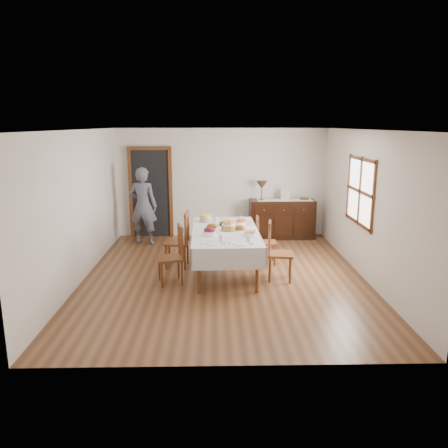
{
  "coord_description": "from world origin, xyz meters",
  "views": [
    {
      "loc": [
        -0.17,
        -7.49,
        2.7
      ],
      "look_at": [
        0.0,
        0.1,
        0.95
      ],
      "focal_mm": 35.0,
      "sensor_mm": 36.0,
      "label": 1
    }
  ],
  "objects_px": {
    "chair_right_far": "(264,240)",
    "table_lamp": "(262,185)",
    "chair_left_far": "(179,239)",
    "person": "(143,203)",
    "dining_table": "(225,236)",
    "chair_left_near": "(173,254)",
    "chair_right_near": "(277,251)",
    "sideboard": "(282,219)"
  },
  "relations": [
    {
      "from": "dining_table",
      "to": "sideboard",
      "type": "distance_m",
      "value": 2.9
    },
    {
      "from": "chair_right_far",
      "to": "table_lamp",
      "type": "height_order",
      "value": "table_lamp"
    },
    {
      "from": "dining_table",
      "to": "sideboard",
      "type": "height_order",
      "value": "sideboard"
    },
    {
      "from": "dining_table",
      "to": "chair_left_far",
      "type": "relative_size",
      "value": 2.2
    },
    {
      "from": "chair_left_far",
      "to": "sideboard",
      "type": "xyz_separation_m",
      "value": [
        2.29,
        2.14,
        -0.08
      ]
    },
    {
      "from": "chair_left_near",
      "to": "dining_table",
      "type": "bearing_deg",
      "value": 104.77
    },
    {
      "from": "chair_right_far",
      "to": "sideboard",
      "type": "relative_size",
      "value": 0.61
    },
    {
      "from": "table_lamp",
      "to": "person",
      "type": "bearing_deg",
      "value": -171.55
    },
    {
      "from": "chair_right_far",
      "to": "table_lamp",
      "type": "xyz_separation_m",
      "value": [
        0.15,
        1.93,
        0.81
      ]
    },
    {
      "from": "person",
      "to": "table_lamp",
      "type": "xyz_separation_m",
      "value": [
        2.73,
        0.41,
        0.34
      ]
    },
    {
      "from": "chair_left_far",
      "to": "person",
      "type": "height_order",
      "value": "person"
    },
    {
      "from": "table_lamp",
      "to": "dining_table",
      "type": "bearing_deg",
      "value": -110.38
    },
    {
      "from": "sideboard",
      "to": "table_lamp",
      "type": "xyz_separation_m",
      "value": [
        -0.5,
        -0.04,
        0.82
      ]
    },
    {
      "from": "dining_table",
      "to": "table_lamp",
      "type": "relative_size",
      "value": 5.15
    },
    {
      "from": "chair_right_near",
      "to": "sideboard",
      "type": "height_order",
      "value": "chair_right_near"
    },
    {
      "from": "chair_left_far",
      "to": "dining_table",
      "type": "bearing_deg",
      "value": 71.02
    },
    {
      "from": "person",
      "to": "sideboard",
      "type": "bearing_deg",
      "value": -160.35
    },
    {
      "from": "dining_table",
      "to": "table_lamp",
      "type": "height_order",
      "value": "table_lamp"
    },
    {
      "from": "sideboard",
      "to": "person",
      "type": "relative_size",
      "value": 0.82
    },
    {
      "from": "chair_left_near",
      "to": "person",
      "type": "bearing_deg",
      "value": -175.08
    },
    {
      "from": "chair_left_near",
      "to": "chair_left_far",
      "type": "relative_size",
      "value": 0.94
    },
    {
      "from": "dining_table",
      "to": "chair_right_far",
      "type": "bearing_deg",
      "value": 34.41
    },
    {
      "from": "chair_left_near",
      "to": "chair_right_far",
      "type": "bearing_deg",
      "value": 107.91
    },
    {
      "from": "chair_left_far",
      "to": "person",
      "type": "distance_m",
      "value": 1.98
    },
    {
      "from": "chair_left_near",
      "to": "person",
      "type": "xyz_separation_m",
      "value": [
        -0.9,
        2.58,
        0.43
      ]
    },
    {
      "from": "person",
      "to": "table_lamp",
      "type": "distance_m",
      "value": 2.78
    },
    {
      "from": "dining_table",
      "to": "chair_left_near",
      "type": "bearing_deg",
      "value": -152.18
    },
    {
      "from": "sideboard",
      "to": "chair_right_far",
      "type": "bearing_deg",
      "value": -108.43
    },
    {
      "from": "dining_table",
      "to": "chair_right_near",
      "type": "height_order",
      "value": "chair_right_near"
    },
    {
      "from": "chair_right_near",
      "to": "chair_right_far",
      "type": "relative_size",
      "value": 1.11
    },
    {
      "from": "sideboard",
      "to": "table_lamp",
      "type": "bearing_deg",
      "value": -175.64
    },
    {
      "from": "chair_left_near",
      "to": "chair_right_far",
      "type": "height_order",
      "value": "chair_left_near"
    },
    {
      "from": "chair_left_far",
      "to": "chair_right_near",
      "type": "bearing_deg",
      "value": 71.74
    },
    {
      "from": "chair_left_near",
      "to": "chair_left_far",
      "type": "height_order",
      "value": "chair_left_far"
    },
    {
      "from": "chair_right_far",
      "to": "table_lamp",
      "type": "bearing_deg",
      "value": -2.92
    },
    {
      "from": "chair_right_near",
      "to": "table_lamp",
      "type": "xyz_separation_m",
      "value": [
        0.02,
        2.85,
        0.75
      ]
    },
    {
      "from": "chair_left_near",
      "to": "table_lamp",
      "type": "bearing_deg",
      "value": 134.14
    },
    {
      "from": "chair_left_far",
      "to": "chair_right_near",
      "type": "relative_size",
      "value": 1.03
    },
    {
      "from": "chair_left_near",
      "to": "person",
      "type": "distance_m",
      "value": 2.77
    },
    {
      "from": "chair_left_far",
      "to": "sideboard",
      "type": "height_order",
      "value": "chair_left_far"
    },
    {
      "from": "dining_table",
      "to": "chair_right_far",
      "type": "xyz_separation_m",
      "value": [
        0.77,
        0.55,
        -0.23
      ]
    },
    {
      "from": "chair_left_far",
      "to": "person",
      "type": "relative_size",
      "value": 0.57
    }
  ]
}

